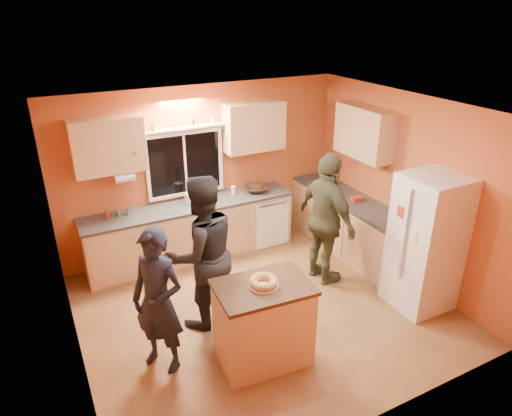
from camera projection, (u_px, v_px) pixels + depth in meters
ground at (264, 309)px, 5.98m from camera, size 4.50×4.50×0.00m
room_shell at (258, 182)px, 5.70m from camera, size 4.54×4.04×2.61m
back_counter at (214, 226)px, 7.18m from camera, size 4.23×0.62×0.90m
right_counter at (360, 231)px, 7.01m from camera, size 0.62×1.84×0.90m
refrigerator at (426, 243)px, 5.75m from camera, size 0.72×0.70×1.80m
island at (263, 323)px, 4.96m from camera, size 1.06×0.76×0.97m
bundt_pastry at (263, 282)px, 4.74m from camera, size 0.31×0.31×0.09m
person_left at (158, 302)px, 4.74m from camera, size 0.69×0.72×1.66m
person_center at (202, 253)px, 5.38m from camera, size 1.01×0.83×1.94m
person_right at (326, 220)px, 6.24m from camera, size 0.51×1.13×1.90m
mixing_bowl at (256, 189)px, 7.29m from camera, size 0.47×0.47×0.09m
utensil_crock at (189, 199)px, 6.83m from camera, size 0.14×0.14×0.17m
potted_plant at (402, 216)px, 6.13m from camera, size 0.27×0.24×0.29m
red_box at (357, 199)px, 6.95m from camera, size 0.18×0.15×0.07m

